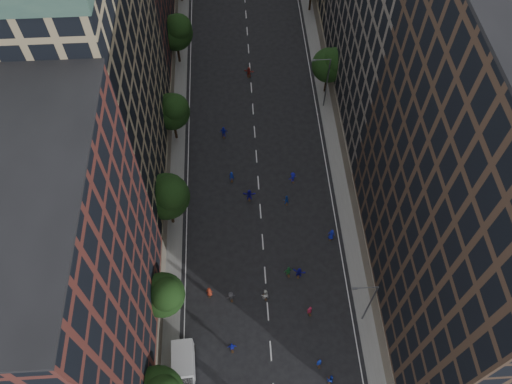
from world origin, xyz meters
TOP-DOWN VIEW (x-y plane):
  - ground at (0.00, 40.00)m, footprint 240.00×240.00m
  - sidewalk_left at (-12.00, 47.50)m, footprint 4.00×105.00m
  - sidewalk_right at (12.00, 47.50)m, footprint 4.00×105.00m
  - bldg_left_a at (-19.00, 11.00)m, footprint 14.00×22.00m
  - bldg_left_b at (-19.00, 35.00)m, footprint 14.00×26.00m
  - bldg_right_a at (19.00, 15.00)m, footprint 14.00×30.00m
  - bldg_right_b at (19.00, 44.00)m, footprint 14.00×28.00m
  - tree_left_1 at (-11.02, 13.86)m, footprint 4.80×4.80m
  - tree_left_2 at (-10.99, 25.83)m, footprint 5.60×5.60m
  - tree_left_3 at (-11.02, 39.85)m, footprint 5.00×5.00m
  - tree_left_4 at (-11.00, 55.84)m, footprint 5.40×5.40m
  - tree_right_a at (11.38, 47.85)m, footprint 5.00×5.00m
  - streetlamp_near at (10.37, 12.00)m, footprint 2.64×0.22m
  - streetlamp_far at (10.37, 45.00)m, footprint 2.64×0.22m
  - cargo_van at (-9.31, 7.57)m, footprint 2.60×5.18m
  - skater_1 at (5.00, 7.23)m, footprint 0.65×0.49m
  - skater_2 at (5.94, 5.51)m, footprint 0.91×0.78m
  - skater_4 at (-4.18, 9.41)m, footprint 1.02×0.47m
  - skater_5 at (3.97, 17.72)m, footprint 1.63×0.99m
  - skater_6 at (-6.61, 15.91)m, footprint 0.83×0.59m
  - skater_7 at (4.67, 13.02)m, footprint 0.72×0.59m
  - skater_8 at (-0.25, 15.18)m, footprint 1.11×0.99m
  - skater_9 at (-4.15, 15.20)m, footprint 1.17×0.89m
  - skater_10 at (2.73, 17.91)m, footprint 1.15×0.69m
  - skater_11 at (-1.33, 28.98)m, footprint 1.72×0.64m
  - skater_12 at (8.50, 22.55)m, footprint 1.01×0.84m
  - skater_13 at (-3.56, 32.12)m, footprint 0.65×0.44m
  - skater_14 at (3.38, 28.06)m, footprint 0.84×0.72m
  - skater_15 at (4.58, 31.50)m, footprint 1.26×0.99m
  - skater_16 at (-4.42, 39.86)m, footprint 1.16×0.61m
  - skater_17 at (-0.25, 52.00)m, footprint 1.67×0.91m

SIDE VIEW (x-z plane):
  - ground at x=0.00m, z-range 0.00..0.00m
  - sidewalk_left at x=-12.00m, z-range 0.00..0.15m
  - sidewalk_right at x=12.00m, z-range 0.00..0.15m
  - skater_14 at x=3.38m, z-range 0.00..1.49m
  - skater_6 at x=-6.61m, z-range 0.00..1.60m
  - skater_9 at x=-4.15m, z-range 0.00..1.61m
  - skater_1 at x=5.00m, z-range 0.00..1.61m
  - skater_2 at x=5.94m, z-range 0.00..1.63m
  - skater_5 at x=3.97m, z-range 0.00..1.68m
  - skater_4 at x=-4.18m, z-range 0.00..1.70m
  - skater_15 at x=4.58m, z-range 0.00..1.71m
  - skater_17 at x=-0.25m, z-range 0.00..1.72m
  - skater_7 at x=4.67m, z-range 0.00..1.72m
  - skater_13 at x=-3.56m, z-range 0.00..1.75m
  - skater_12 at x=8.50m, z-range 0.00..1.78m
  - skater_11 at x=-1.33m, z-range 0.00..1.82m
  - skater_10 at x=2.73m, z-range 0.00..1.84m
  - skater_8 at x=-0.25m, z-range 0.00..1.89m
  - skater_16 at x=-4.42m, z-range 0.00..1.89m
  - cargo_van at x=-9.31m, z-range 0.07..2.77m
  - streetlamp_near at x=10.37m, z-range 0.64..9.70m
  - streetlamp_far at x=10.37m, z-range 0.64..9.70m
  - tree_left_1 at x=-11.02m, z-range 1.45..9.66m
  - tree_right_a at x=11.38m, z-range 1.43..9.83m
  - tree_left_3 at x=-11.02m, z-range 1.53..10.11m
  - tree_left_4 at x=-11.00m, z-range 1.56..10.63m
  - tree_left_2 at x=-10.99m, z-range 1.63..11.08m
  - bldg_left_a at x=-19.00m, z-range 0.00..30.00m
  - bldg_right_b at x=19.00m, z-range 0.00..33.00m
  - bldg_left_b at x=-19.00m, z-range 0.00..34.00m
  - bldg_right_a at x=19.00m, z-range 0.00..36.00m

